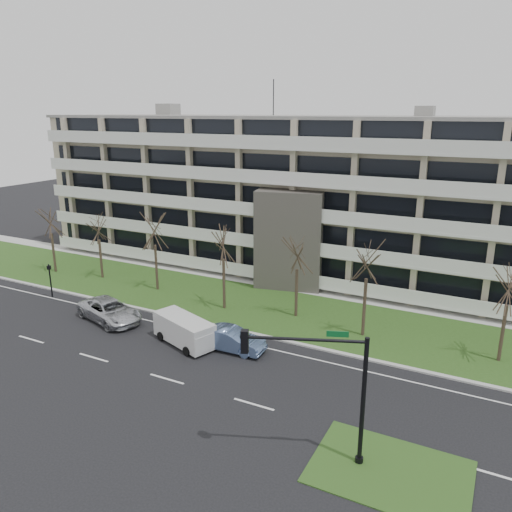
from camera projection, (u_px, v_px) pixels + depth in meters
The scene contains 19 objects.
ground at pixel (167, 379), 30.47m from camera, with size 160.00×160.00×0.00m, color black.
grass_verge at pixel (262, 307), 41.57m from camera, with size 90.00×10.00×0.06m, color #264316.
curb at pixel (232, 329), 37.29m from camera, with size 90.00×0.35×0.12m, color #B2B2AD.
sidewalk at pixel (288, 287), 46.26m from camera, with size 90.00×2.00×0.08m, color #B2B2AD.
grass_median at pixel (390, 472), 22.62m from camera, with size 7.00×5.00×0.06m, color #264316.
lane_edge_line at pixel (222, 338), 36.02m from camera, with size 90.00×0.12×0.01m, color white.
apartment_building at pixel (317, 195), 49.96m from camera, with size 60.50×15.10×18.75m.
silver_pickup at pixel (110, 311), 38.73m from camera, with size 2.74×5.93×1.65m, color silver.
blue_sedan at pixel (231, 339), 33.97m from camera, with size 1.67×4.78×1.58m, color #6984B6.
white_van at pixel (185, 329), 34.72m from camera, with size 5.34×3.43×1.95m.
traffic_signal at pixel (322, 379), 22.20m from camera, with size 5.37×2.37×6.63m.
pedestrian_signal at pixel (50, 276), 43.17m from camera, with size 0.35×0.32×3.08m.
tree_0 at pixel (50, 218), 49.10m from camera, with size 3.59×3.59×7.18m.
tree_1 at pixel (98, 225), 47.40m from camera, with size 3.44×3.44×6.88m.
tree_2 at pixel (154, 227), 44.00m from camera, with size 3.78×3.78×7.56m.
tree_3 at pixel (223, 239), 39.65m from camera, with size 3.83×3.83×7.65m.
tree_4 at pixel (297, 250), 38.21m from camera, with size 3.51×3.51×7.03m.
tree_5 at pixel (368, 256), 34.65m from camera, with size 3.91×3.91×7.82m.
tree_6 at pixel (510, 282), 31.12m from camera, with size 3.52×3.52×7.03m.
Camera 1 is at (17.25, -21.64, 15.78)m, focal length 35.00 mm.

